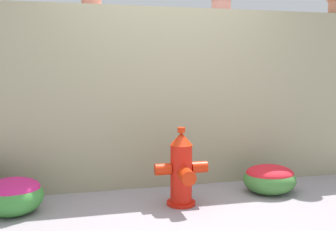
{
  "coord_description": "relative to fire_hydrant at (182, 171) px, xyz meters",
  "views": [
    {
      "loc": [
        -0.99,
        -3.21,
        1.33
      ],
      "look_at": [
        -0.0,
        0.91,
        0.82
      ],
      "focal_mm": 41.23,
      "sensor_mm": 36.0,
      "label": 1
    }
  ],
  "objects": [
    {
      "name": "flower_bush_left",
      "position": [
        1.03,
        0.15,
        -0.18
      ],
      "size": [
        0.57,
        0.52,
        0.31
      ],
      "color": "#427C37",
      "rests_on": "ground"
    },
    {
      "name": "flower_bush_right",
      "position": [
        -1.57,
        0.14,
        -0.16
      ],
      "size": [
        0.55,
        0.5,
        0.35
      ],
      "color": "#3A8437",
      "rests_on": "ground"
    },
    {
      "name": "fire_hydrant",
      "position": [
        0.0,
        0.0,
        0.0
      ],
      "size": [
        0.52,
        0.42,
        0.77
      ],
      "color": "red",
      "rests_on": "ground"
    },
    {
      "name": "ground_plane",
      "position": [
        0.01,
        -0.32,
        -0.35
      ],
      "size": [
        24.0,
        24.0,
        0.0
      ],
      "primitive_type": "plane",
      "color": "gray"
    },
    {
      "name": "stone_wall",
      "position": [
        0.01,
        0.79,
        0.65
      ],
      "size": [
        5.08,
        0.34,
        2.0
      ],
      "primitive_type": "cube",
      "color": "gray",
      "rests_on": "ground"
    }
  ]
}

